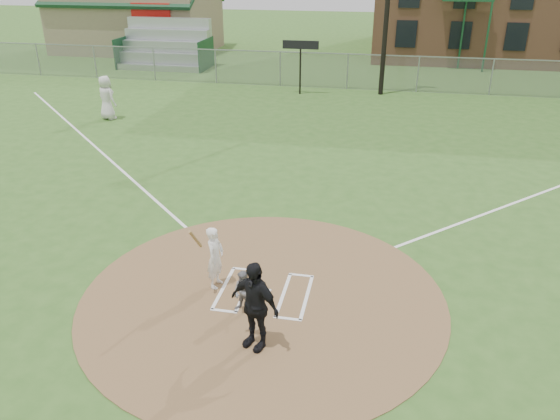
% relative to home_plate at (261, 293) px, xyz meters
% --- Properties ---
extents(ground, '(140.00, 140.00, 0.00)m').
position_rel_home_plate_xyz_m(ground, '(0.08, -0.10, -0.03)').
color(ground, '#30591E').
rests_on(ground, ground).
extents(dirt_circle, '(8.40, 8.40, 0.02)m').
position_rel_home_plate_xyz_m(dirt_circle, '(0.08, -0.10, -0.02)').
color(dirt_circle, brown).
rests_on(dirt_circle, ground).
extents(home_plate, '(0.46, 0.46, 0.03)m').
position_rel_home_plate_xyz_m(home_plate, '(0.00, 0.00, 0.00)').
color(home_plate, silver).
rests_on(home_plate, dirt_circle).
extents(foul_line_third, '(17.04, 17.04, 0.01)m').
position_rel_home_plate_xyz_m(foul_line_third, '(-8.92, 8.90, -0.03)').
color(foul_line_third, white).
rests_on(foul_line_third, ground).
extents(catcher, '(0.59, 0.52, 1.01)m').
position_rel_home_plate_xyz_m(catcher, '(-0.18, -0.78, 0.49)').
color(catcher, slate).
rests_on(catcher, dirt_circle).
extents(umpire, '(1.22, 0.89, 1.92)m').
position_rel_home_plate_xyz_m(umpire, '(0.32, -1.83, 0.95)').
color(umpire, black).
rests_on(umpire, dirt_circle).
extents(ondeck_player, '(1.19, 1.02, 2.06)m').
position_rel_home_plate_xyz_m(ondeck_player, '(-10.57, 13.13, 1.00)').
color(ondeck_player, silver).
rests_on(ondeck_player, ground).
extents(batters_boxes, '(2.08, 1.88, 0.01)m').
position_rel_home_plate_xyz_m(batters_boxes, '(0.08, 0.05, -0.01)').
color(batters_boxes, white).
rests_on(batters_boxes, dirt_circle).
extents(batter_at_plate, '(0.57, 1.00, 1.78)m').
position_rel_home_plate_xyz_m(batter_at_plate, '(-1.11, 0.12, 0.76)').
color(batter_at_plate, white).
rests_on(batter_at_plate, dirt_circle).
extents(outfield_fence, '(56.08, 0.08, 2.03)m').
position_rel_home_plate_xyz_m(outfield_fence, '(0.08, 21.90, 0.98)').
color(outfield_fence, slate).
rests_on(outfield_fence, ground).
extents(bleachers, '(6.08, 3.20, 3.20)m').
position_rel_home_plate_xyz_m(bleachers, '(-12.92, 26.10, 1.56)').
color(bleachers, '#B7BABF').
rests_on(bleachers, ground).
extents(clubhouse, '(12.20, 8.71, 6.23)m').
position_rel_home_plate_xyz_m(clubhouse, '(-17.91, 32.89, 2.36)').
color(clubhouse, gray).
rests_on(clubhouse, ground).
extents(scoreboard_sign, '(2.00, 0.10, 2.93)m').
position_rel_home_plate_xyz_m(scoreboard_sign, '(-2.42, 20.10, 2.35)').
color(scoreboard_sign, black).
rests_on(scoreboard_sign, ground).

